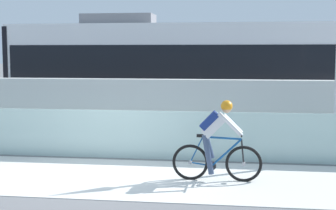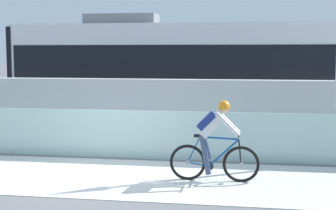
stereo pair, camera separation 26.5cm
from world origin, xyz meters
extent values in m
plane|color=slate|center=(0.00, 0.00, 0.00)|extent=(200.00, 200.00, 0.00)
cube|color=silver|center=(0.00, 0.00, 0.01)|extent=(32.00, 3.20, 0.01)
cube|color=silver|center=(0.00, 1.85, 0.58)|extent=(32.00, 0.05, 1.16)
cube|color=silver|center=(0.00, 3.65, 0.91)|extent=(32.00, 0.36, 1.81)
cube|color=#595654|center=(0.00, 6.13, 0.00)|extent=(32.00, 0.08, 0.01)
cube|color=#595654|center=(0.00, 7.57, 0.00)|extent=(32.00, 0.08, 0.01)
cube|color=silver|center=(0.80, 6.85, 1.90)|extent=(11.00, 2.50, 3.10)
cube|color=black|center=(0.80, 6.85, 2.25)|extent=(10.56, 2.54, 1.04)
cube|color=red|center=(0.80, 6.85, 0.53)|extent=(10.78, 2.53, 0.28)
cube|color=slate|center=(-1.18, 6.85, 3.63)|extent=(2.40, 1.10, 0.36)
cube|color=#232326|center=(-2.72, 6.85, 0.36)|extent=(1.40, 1.88, 0.20)
cylinder|color=black|center=(-2.72, 6.13, 0.30)|extent=(0.60, 0.10, 0.60)
cylinder|color=black|center=(-2.72, 7.57, 0.30)|extent=(0.60, 0.10, 0.60)
cube|color=#232326|center=(4.32, 6.85, 0.36)|extent=(1.40, 1.88, 0.20)
cylinder|color=black|center=(4.32, 6.13, 0.30)|extent=(0.60, 0.10, 0.60)
cylinder|color=black|center=(4.32, 7.57, 0.30)|extent=(0.60, 0.10, 0.60)
cube|color=black|center=(-4.65, 6.85, 1.90)|extent=(0.16, 2.54, 2.94)
torus|color=black|center=(2.96, 0.00, 0.36)|extent=(0.72, 0.06, 0.72)
cylinder|color=#99999E|center=(2.96, 0.00, 0.36)|extent=(0.07, 0.10, 0.07)
torus|color=black|center=(1.91, 0.00, 0.36)|extent=(0.72, 0.06, 0.72)
cylinder|color=#99999E|center=(1.91, 0.00, 0.36)|extent=(0.07, 0.10, 0.07)
cylinder|color=#144C8C|center=(2.63, 0.00, 0.57)|extent=(0.60, 0.04, 0.58)
cylinder|color=#144C8C|center=(2.25, 0.00, 0.59)|extent=(0.22, 0.04, 0.59)
cylinder|color=#144C8C|center=(2.54, 0.00, 0.86)|extent=(0.76, 0.04, 0.07)
cylinder|color=#144C8C|center=(2.13, 0.00, 0.33)|extent=(0.43, 0.03, 0.09)
cylinder|color=#144C8C|center=(2.04, 0.00, 0.62)|extent=(0.27, 0.02, 0.53)
cylinder|color=black|center=(2.94, 0.00, 0.60)|extent=(0.08, 0.03, 0.49)
cube|color=black|center=(2.16, 0.00, 0.90)|extent=(0.24, 0.10, 0.05)
cylinder|color=black|center=(2.91, 0.00, 0.95)|extent=(0.03, 0.58, 0.03)
cylinder|color=#262628|center=(2.34, 0.00, 0.30)|extent=(0.18, 0.02, 0.18)
cube|color=silver|center=(2.38, 0.00, 1.11)|extent=(0.50, 0.28, 0.51)
cube|color=navy|center=(2.28, 0.00, 1.21)|extent=(0.38, 0.30, 0.38)
sphere|color=tan|center=(2.62, 0.00, 1.46)|extent=(0.20, 0.20, 0.20)
sphere|color=orange|center=(2.62, 0.00, 1.49)|extent=(0.23, 0.23, 0.23)
cylinder|color=silver|center=(2.74, -0.16, 1.12)|extent=(0.41, 0.08, 0.41)
cylinder|color=silver|center=(2.74, 0.16, 1.12)|extent=(0.41, 0.08, 0.41)
cylinder|color=#384766|center=(2.27, -0.09, 0.55)|extent=(0.25, 0.11, 0.79)
cylinder|color=#384766|center=(2.27, 0.09, 0.69)|extent=(0.25, 0.11, 0.52)
cylinder|color=gray|center=(5.09, 2.15, 0.10)|extent=(0.24, 0.24, 0.20)
camera|label=1|loc=(2.84, -9.70, 2.53)|focal=53.34mm
camera|label=2|loc=(3.10, -9.66, 2.53)|focal=53.34mm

